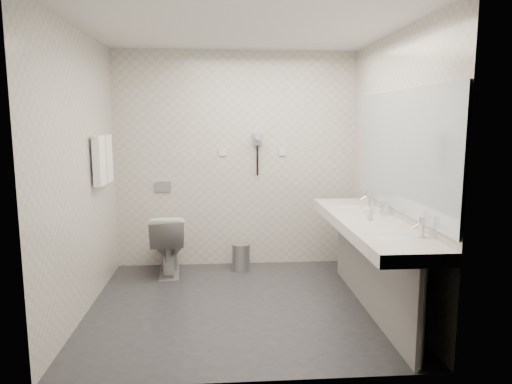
{
  "coord_description": "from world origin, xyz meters",
  "views": [
    {
      "loc": [
        -0.17,
        -4.17,
        1.72
      ],
      "look_at": [
        0.15,
        0.15,
        1.05
      ],
      "focal_mm": 32.85,
      "sensor_mm": 36.0,
      "label": 1
    }
  ],
  "objects": [
    {
      "name": "wall_left",
      "position": [
        -1.4,
        0.0,
        1.25
      ],
      "size": [
        0.0,
        2.6,
        2.6
      ],
      "primitive_type": "plane",
      "rotation": [
        1.57,
        0.0,
        1.57
      ],
      "color": "beige",
      "rests_on": "floor"
    },
    {
      "name": "glass_right",
      "position": [
        1.24,
        0.11,
        0.9
      ],
      "size": [
        0.07,
        0.07,
        0.1
      ],
      "primitive_type": "cylinder",
      "rotation": [
        0.0,
        0.0,
        0.31
      ],
      "color": "silver",
      "rests_on": "vanity_counter"
    },
    {
      "name": "toilet",
      "position": [
        -0.78,
        0.98,
        0.34
      ],
      "size": [
        0.44,
        0.71,
        0.69
      ],
      "primitive_type": "imported",
      "rotation": [
        0.0,
        0.0,
        3.22
      ],
      "color": "silver",
      "rests_on": "floor"
    },
    {
      "name": "dryer_cradle",
      "position": [
        0.25,
        1.27,
        1.5
      ],
      "size": [
        0.1,
        0.04,
        0.14
      ],
      "primitive_type": "cube",
      "color": "#959599",
      "rests_on": "wall_back"
    },
    {
      "name": "faucet_near",
      "position": [
        1.32,
        -0.85,
        0.92
      ],
      "size": [
        0.04,
        0.04,
        0.15
      ],
      "primitive_type": "cylinder",
      "color": "silver",
      "rests_on": "vanity_counter"
    },
    {
      "name": "basin_far",
      "position": [
        1.12,
        0.45,
        0.83
      ],
      "size": [
        0.4,
        0.31,
        0.05
      ],
      "primitive_type": "ellipsoid",
      "color": "silver",
      "rests_on": "vanity_counter"
    },
    {
      "name": "vanity_counter",
      "position": [
        1.12,
        -0.2,
        0.8
      ],
      "size": [
        0.55,
        2.2,
        0.1
      ],
      "primitive_type": "cube",
      "color": "silver",
      "rests_on": "floor"
    },
    {
      "name": "dryer_barrel",
      "position": [
        0.25,
        1.2,
        1.53
      ],
      "size": [
        0.08,
        0.14,
        0.08
      ],
      "primitive_type": "cylinder",
      "rotation": [
        1.57,
        0.0,
        0.0
      ],
      "color": "#959599",
      "rests_on": "dryer_cradle"
    },
    {
      "name": "vanity_post_near",
      "position": [
        1.18,
        -1.24,
        0.38
      ],
      "size": [
        0.06,
        0.06,
        0.75
      ],
      "primitive_type": "cylinder",
      "color": "silver",
      "rests_on": "floor"
    },
    {
      "name": "dryer_cord",
      "position": [
        0.25,
        1.26,
        1.25
      ],
      "size": [
        0.02,
        0.02,
        0.35
      ],
      "primitive_type": "cylinder",
      "color": "black",
      "rests_on": "dryer_cradle"
    },
    {
      "name": "vanity_panel",
      "position": [
        1.15,
        -0.2,
        0.38
      ],
      "size": [
        0.03,
        2.15,
        0.75
      ],
      "primitive_type": "cube",
      "color": "gray",
      "rests_on": "floor"
    },
    {
      "name": "wall_front",
      "position": [
        0.0,
        -1.3,
        1.25
      ],
      "size": [
        2.8,
        0.0,
        2.8
      ],
      "primitive_type": "plane",
      "rotation": [
        -1.57,
        0.0,
        0.0
      ],
      "color": "beige",
      "rests_on": "floor"
    },
    {
      "name": "switch_plate_a",
      "position": [
        -0.15,
        1.29,
        1.35
      ],
      "size": [
        0.09,
        0.02,
        0.09
      ],
      "primitive_type": "cube",
      "color": "silver",
      "rests_on": "wall_back"
    },
    {
      "name": "flush_plate",
      "position": [
        -0.85,
        1.29,
        0.95
      ],
      "size": [
        0.18,
        0.02,
        0.12
      ],
      "primitive_type": "cube",
      "color": "#B2B5BA",
      "rests_on": "wall_back"
    },
    {
      "name": "ceiling",
      "position": [
        0.0,
        0.0,
        2.5
      ],
      "size": [
        2.8,
        2.8,
        0.0
      ],
      "primitive_type": "plane",
      "rotation": [
        3.14,
        0.0,
        0.0
      ],
      "color": "silver",
      "rests_on": "wall_back"
    },
    {
      "name": "faucet_far",
      "position": [
        1.32,
        0.45,
        0.92
      ],
      "size": [
        0.04,
        0.04,
        0.15
      ],
      "primitive_type": "cylinder",
      "color": "silver",
      "rests_on": "vanity_counter"
    },
    {
      "name": "towel_rail",
      "position": [
        -1.35,
        0.55,
        1.55
      ],
      "size": [
        0.02,
        0.62,
        0.02
      ],
      "primitive_type": "cylinder",
      "rotation": [
        1.57,
        0.0,
        0.0
      ],
      "color": "silver",
      "rests_on": "wall_left"
    },
    {
      "name": "basin_near",
      "position": [
        1.12,
        -0.85,
        0.83
      ],
      "size": [
        0.4,
        0.31,
        0.05
      ],
      "primitive_type": "ellipsoid",
      "color": "silver",
      "rests_on": "vanity_counter"
    },
    {
      "name": "bin_lid",
      "position": [
        0.04,
        1.04,
        0.3
      ],
      "size": [
        0.21,
        0.21,
        0.02
      ],
      "primitive_type": "cylinder",
      "color": "#B2B5BA",
      "rests_on": "pedal_bin"
    },
    {
      "name": "wall_right",
      "position": [
        1.4,
        0.0,
        1.25
      ],
      "size": [
        0.0,
        2.6,
        2.6
      ],
      "primitive_type": "plane",
      "rotation": [
        1.57,
        0.0,
        -1.57
      ],
      "color": "beige",
      "rests_on": "floor"
    },
    {
      "name": "pedal_bin",
      "position": [
        0.04,
        1.04,
        0.15
      ],
      "size": [
        0.26,
        0.26,
        0.3
      ],
      "primitive_type": "cylinder",
      "rotation": [
        0.0,
        0.0,
        -0.29
      ],
      "color": "#B2B5BA",
      "rests_on": "floor"
    },
    {
      "name": "towel_near",
      "position": [
        -1.34,
        0.41,
        1.33
      ],
      "size": [
        0.07,
        0.24,
        0.48
      ],
      "primitive_type": "cube",
      "color": "white",
      "rests_on": "towel_rail"
    },
    {
      "name": "towel_far",
      "position": [
        -1.34,
        0.69,
        1.33
      ],
      "size": [
        0.07,
        0.24,
        0.48
      ],
      "primitive_type": "cube",
      "color": "white",
      "rests_on": "towel_rail"
    },
    {
      "name": "glass_left",
      "position": [
        1.33,
        -0.01,
        0.91
      ],
      "size": [
        0.09,
        0.09,
        0.12
      ],
      "primitive_type": "cylinder",
      "rotation": [
        0.0,
        0.0,
        0.42
      ],
      "color": "silver",
      "rests_on": "vanity_counter"
    },
    {
      "name": "switch_plate_b",
      "position": [
        0.55,
        1.29,
        1.35
      ],
      "size": [
        0.09,
        0.02,
        0.09
      ],
      "primitive_type": "cube",
      "color": "silver",
      "rests_on": "wall_back"
    },
    {
      "name": "floor",
      "position": [
        0.0,
        0.0,
        0.0
      ],
      "size": [
        2.8,
        2.8,
        0.0
      ],
      "primitive_type": "plane",
      "color": "#27272B",
      "rests_on": "ground"
    },
    {
      "name": "wall_back",
      "position": [
        0.0,
        1.3,
        1.25
      ],
      "size": [
        2.8,
        0.0,
        2.8
      ],
      "primitive_type": "plane",
      "rotation": [
        1.57,
        0.0,
        0.0
      ],
      "color": "beige",
      "rests_on": "floor"
    },
    {
      "name": "soap_bottle_a",
      "position": [
        1.12,
        -0.24,
        0.9
      ],
      "size": [
        0.05,
        0.05,
        0.1
      ],
      "primitive_type": "imported",
      "rotation": [
        0.0,
        0.0,
        0.18
      ],
      "color": "silver",
      "rests_on": "vanity_counter"
    },
    {
      "name": "vanity_post_far",
      "position": [
        1.18,
        0.84,
        0.38
      ],
      "size": [
        0.06,
        0.06,
        0.75
      ],
      "primitive_type": "cylinder",
      "color": "silver",
      "rests_on": "floor"
    },
    {
      "name": "soap_bottle_b",
      "position": [
        1.19,
        0.04,
        0.9
      ],
      "size": [
        0.08,
        0.08,
        0.09
      ],
      "primitive_type": "imported",
      "rotation": [
        0.0,
        0.0,
        -0.09
      ],
      "color": "silver",
      "rests_on": "vanity_counter"
    },
    {
      "name": "mirror",
      "position": [
        1.39,
        -0.2,
        1.45
      ],
      "size": [
        0.02,
        2.2,
        1.05
      ],
      "primitive_type": "cube",
      "color": "#B2BCC6",
      "rests_on": "wall_right"
    }
  ]
}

